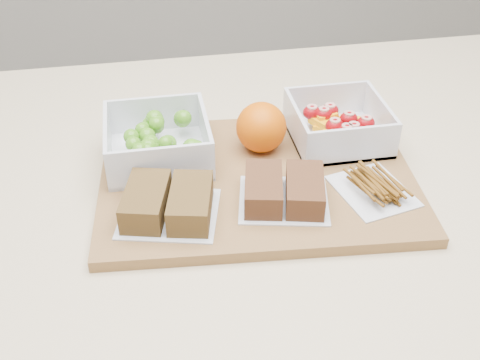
{
  "coord_description": "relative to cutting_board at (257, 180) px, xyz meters",
  "views": [
    {
      "loc": [
        -0.12,
        -0.61,
        1.39
      ],
      "look_at": [
        -0.01,
        0.01,
        0.93
      ],
      "focal_mm": 45.0,
      "sensor_mm": 36.0,
      "label": 1
    }
  ],
  "objects": [
    {
      "name": "sandwich_bag_center",
      "position": [
        0.02,
        -0.06,
        0.03
      ],
      "size": [
        0.13,
        0.12,
        0.03
      ],
      "color": "silver",
      "rests_on": "cutting_board"
    },
    {
      "name": "grape_container",
      "position": [
        -0.12,
        0.07,
        0.03
      ],
      "size": [
        0.14,
        0.14,
        0.06
      ],
      "color": "silver",
      "rests_on": "cutting_board"
    },
    {
      "name": "pretzel_bag",
      "position": [
        0.14,
        -0.06,
        0.02
      ],
      "size": [
        0.11,
        0.12,
        0.02
      ],
      "color": "silver",
      "rests_on": "cutting_board"
    },
    {
      "name": "cutting_board",
      "position": [
        0.0,
        0.0,
        0.0
      ],
      "size": [
        0.44,
        0.33,
        0.02
      ],
      "primitive_type": "cube",
      "rotation": [
        0.0,
        0.0,
        -0.08
      ],
      "color": "olive",
      "rests_on": "counter"
    },
    {
      "name": "fruit_container",
      "position": [
        0.13,
        0.07,
        0.03
      ],
      "size": [
        0.13,
        0.13,
        0.06
      ],
      "color": "silver",
      "rests_on": "cutting_board"
    },
    {
      "name": "orange",
      "position": [
        0.02,
        0.06,
        0.04
      ],
      "size": [
        0.07,
        0.07,
        0.07
      ],
      "primitive_type": "sphere",
      "color": "#E55D05",
      "rests_on": "cutting_board"
    },
    {
      "name": "sandwich_bag_left",
      "position": [
        -0.12,
        -0.06,
        0.03
      ],
      "size": [
        0.14,
        0.13,
        0.04
      ],
      "color": "silver",
      "rests_on": "cutting_board"
    }
  ]
}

